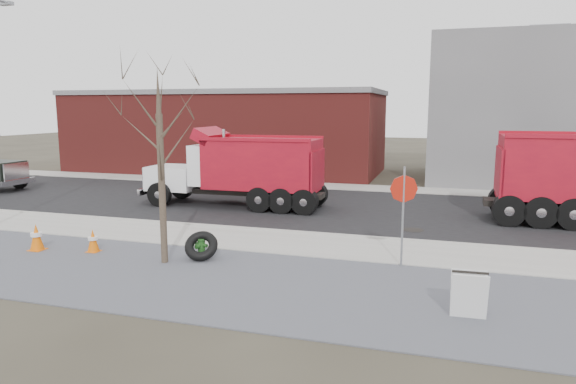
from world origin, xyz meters
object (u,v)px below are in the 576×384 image
(fire_hydrant, at_px, (201,246))
(dump_truck_red_b, at_px, (241,167))
(stop_sign, at_px, (403,199))
(sandwich_board, at_px, (469,295))
(truck_tire, at_px, (201,246))

(fire_hydrant, bearing_deg, dump_truck_red_b, 122.04)
(fire_hydrant, relative_size, stop_sign, 0.28)
(sandwich_board, bearing_deg, dump_truck_red_b, 129.69)
(fire_hydrant, xyz_separation_m, sandwich_board, (6.97, -2.27, 0.16))
(stop_sign, height_order, sandwich_board, stop_sign)
(truck_tire, bearing_deg, dump_truck_red_b, 103.86)
(truck_tire, distance_m, sandwich_board, 7.18)
(stop_sign, relative_size, dump_truck_red_b, 0.34)
(fire_hydrant, height_order, stop_sign, stop_sign)
(truck_tire, bearing_deg, sandwich_board, -16.78)
(stop_sign, bearing_deg, fire_hydrant, -166.67)
(fire_hydrant, distance_m, truck_tire, 0.23)
(stop_sign, distance_m, sandwich_board, 3.65)
(stop_sign, bearing_deg, truck_tire, -164.40)
(truck_tire, height_order, sandwich_board, sandwich_board)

